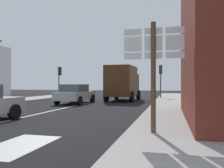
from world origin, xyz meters
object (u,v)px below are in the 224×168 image
delivery_truck (123,82)px  traffic_light_far_right (161,74)px  traffic_light_far_left (60,75)px  sedan_far (75,94)px  route_sign_post (153,65)px

delivery_truck → traffic_light_far_right: (3.19, 3.55, 0.88)m
traffic_light_far_left → sedan_far: bearing=-54.9°
sedan_far → traffic_light_far_right: 9.80m
delivery_truck → sedan_far: bearing=-126.8°
traffic_light_far_right → traffic_light_far_left: bearing=-175.9°
delivery_truck → traffic_light_far_left: bearing=160.0°
sedan_far → traffic_light_far_left: bearing=125.1°
sedan_far → route_sign_post: 12.11m
route_sign_post → traffic_light_far_left: 20.22m
sedan_far → traffic_light_far_right: bearing=50.6°
sedan_far → route_sign_post: bearing=-56.8°
route_sign_post → traffic_light_far_left: traffic_light_far_left is taller
sedan_far → route_sign_post: (6.60, -10.08, 1.24)m
traffic_light_far_right → traffic_light_far_left: traffic_light_far_right is taller
delivery_truck → route_sign_post: bearing=-75.3°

